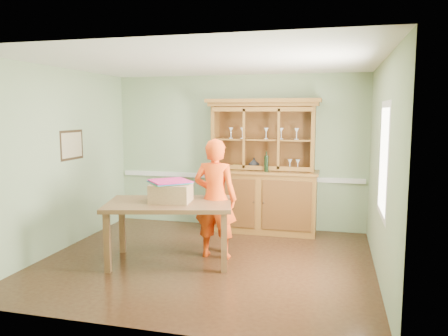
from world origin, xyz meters
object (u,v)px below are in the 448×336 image
(china_hutch, at_px, (262,186))
(cardboard_box, at_px, (171,193))
(dining_table, at_px, (169,209))
(person, at_px, (215,199))

(china_hutch, relative_size, cardboard_box, 4.28)
(dining_table, distance_m, person, 0.66)
(china_hutch, height_order, person, china_hutch)
(china_hutch, relative_size, person, 1.35)
(china_hutch, xyz_separation_m, person, (-0.41, -1.53, 0.05))
(person, bearing_deg, china_hutch, -103.90)
(dining_table, height_order, person, person)
(china_hutch, xyz_separation_m, cardboard_box, (-0.94, -1.87, 0.16))
(china_hutch, distance_m, cardboard_box, 2.10)
(cardboard_box, relative_size, person, 0.31)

